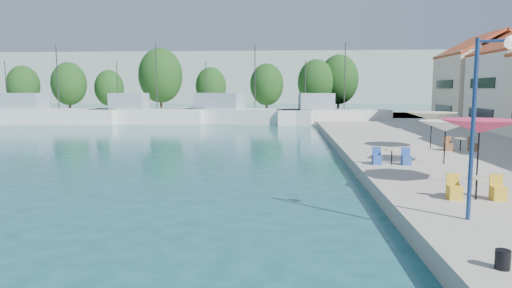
# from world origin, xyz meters

# --- Properties ---
(quay_far) EXTENTS (90.00, 16.00, 0.60)m
(quay_far) POSITION_xyz_m (-8.00, 67.00, 0.30)
(quay_far) COLOR #A9A699
(quay_far) RESTS_ON ground
(hill_west) EXTENTS (180.00, 40.00, 16.00)m
(hill_west) POSITION_xyz_m (-30.00, 160.00, 8.00)
(hill_west) COLOR #9AA99E
(hill_west) RESTS_ON ground
(hill_east) EXTENTS (140.00, 40.00, 12.00)m
(hill_east) POSITION_xyz_m (40.00, 180.00, 6.00)
(hill_east) COLOR #9AA99E
(hill_east) RESTS_ON ground
(building_06) EXTENTS (9.00, 8.80, 10.20)m
(building_06) POSITION_xyz_m (24.00, 51.00, 5.50)
(building_06) COLOR beige
(building_06) RESTS_ON quay_right
(trawler_01) EXTENTS (19.14, 5.19, 10.20)m
(trawler_01) POSITION_xyz_m (-28.43, 55.21, 1.07)
(trawler_01) COLOR silver
(trawler_01) RESTS_ON ground
(trawler_02) EXTENTS (14.49, 4.05, 10.20)m
(trawler_02) POSITION_xyz_m (-15.42, 55.80, 1.07)
(trawler_02) COLOR silver
(trawler_02) RESTS_ON ground
(trawler_03) EXTENTS (19.46, 8.71, 10.20)m
(trawler_03) POSITION_xyz_m (-3.77, 57.45, 1.07)
(trawler_03) COLOR silver
(trawler_03) RESTS_ON ground
(trawler_04) EXTENTS (13.82, 4.69, 10.20)m
(trawler_04) POSITION_xyz_m (7.78, 55.51, 1.07)
(trawler_04) COLOR silver
(trawler_04) RESTS_ON ground
(tree_01) EXTENTS (5.05, 5.05, 7.47)m
(tree_01) POSITION_xyz_m (-39.74, 70.69, 4.91)
(tree_01) COLOR #3F2B19
(tree_01) RESTS_ON quay_far
(tree_02) EXTENTS (5.29, 5.29, 7.83)m
(tree_02) POSITION_xyz_m (-31.01, 68.33, 5.12)
(tree_02) COLOR #3F2B19
(tree_02) RESTS_ON quay_far
(tree_03) EXTENTS (4.54, 4.54, 6.72)m
(tree_03) POSITION_xyz_m (-25.54, 70.52, 4.47)
(tree_03) COLOR #3F2B19
(tree_03) RESTS_ON quay_far
(tree_04) EXTENTS (6.79, 6.79, 10.05)m
(tree_04) POSITION_xyz_m (-17.15, 70.27, 6.40)
(tree_04) COLOR #3F2B19
(tree_04) RESTS_ON quay_far
(tree_05) EXTENTS (4.84, 4.84, 7.16)m
(tree_05) POSITION_xyz_m (-9.47, 71.59, 4.73)
(tree_05) COLOR #3F2B19
(tree_05) RESTS_ON quay_far
(tree_06) EXTENTS (5.16, 5.16, 7.63)m
(tree_06) POSITION_xyz_m (-0.59, 70.45, 5.00)
(tree_06) COLOR #3F2B19
(tree_06) RESTS_ON quay_far
(tree_07) EXTENTS (5.53, 5.53, 8.19)m
(tree_07) POSITION_xyz_m (6.92, 69.63, 5.33)
(tree_07) COLOR #3F2B19
(tree_07) RESTS_ON quay_far
(tree_08) EXTENTS (6.06, 6.06, 8.97)m
(tree_08) POSITION_xyz_m (10.46, 71.04, 5.78)
(tree_08) COLOR #3F2B19
(tree_08) RESTS_ON quay_far
(umbrella_pink) EXTENTS (2.97, 2.97, 2.51)m
(umbrella_pink) POSITION_xyz_m (9.83, 17.29, 2.86)
(umbrella_pink) COLOR black
(umbrella_pink) RESTS_ON quay_right
(umbrella_white) EXTENTS (2.60, 2.60, 2.11)m
(umbrella_white) POSITION_xyz_m (10.31, 22.38, 2.46)
(umbrella_white) COLOR black
(umbrella_white) RESTS_ON quay_right
(umbrella_cream) EXTENTS (3.16, 3.16, 2.23)m
(umbrella_cream) POSITION_xyz_m (11.58, 28.67, 2.58)
(umbrella_cream) COLOR black
(umbrella_cream) RESTS_ON quay_right
(cafe_table_01) EXTENTS (1.82, 0.70, 0.76)m
(cafe_table_01) POSITION_xyz_m (8.87, 14.92, 0.89)
(cafe_table_01) COLOR black
(cafe_table_01) RESTS_ON quay_right
(cafe_table_02) EXTENTS (1.82, 0.70, 0.76)m
(cafe_table_02) POSITION_xyz_m (7.69, 21.95, 0.89)
(cafe_table_02) COLOR black
(cafe_table_02) RESTS_ON quay_right
(cafe_table_03) EXTENTS (1.82, 0.70, 0.76)m
(cafe_table_03) POSITION_xyz_m (12.92, 27.37, 0.89)
(cafe_table_03) COLOR black
(cafe_table_03) RESTS_ON quay_right
(street_lamp) EXTENTS (1.00, 0.48, 5.03)m
(street_lamp) POSITION_xyz_m (8.00, 12.43, 4.09)
(street_lamp) COLOR navy
(street_lamp) RESTS_ON quay_right
(bollard) EXTENTS (0.30, 0.30, 0.40)m
(bollard) POSITION_xyz_m (7.00, 8.91, 0.80)
(bollard) COLOR black
(bollard) RESTS_ON quay_right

